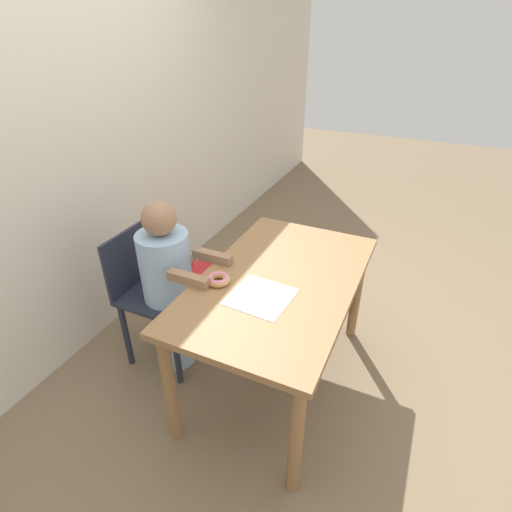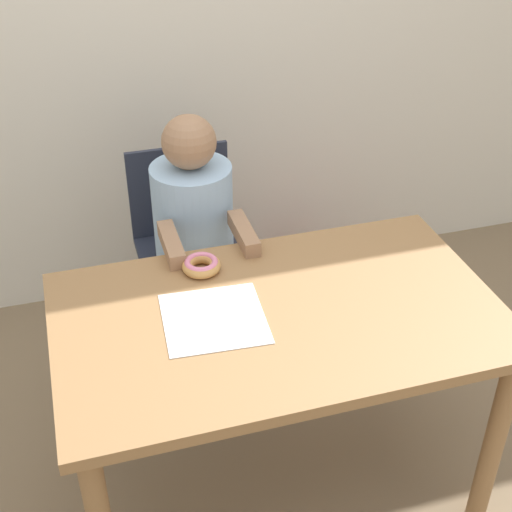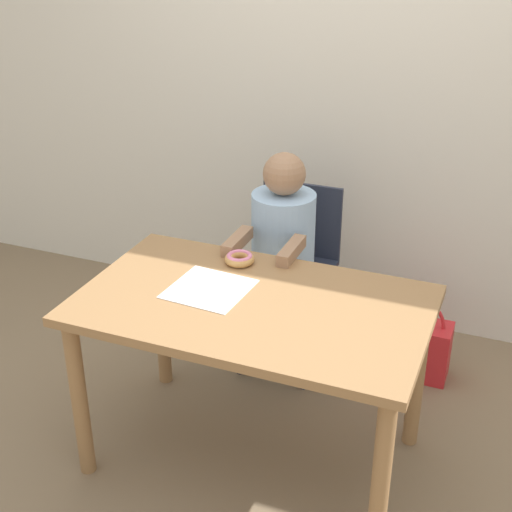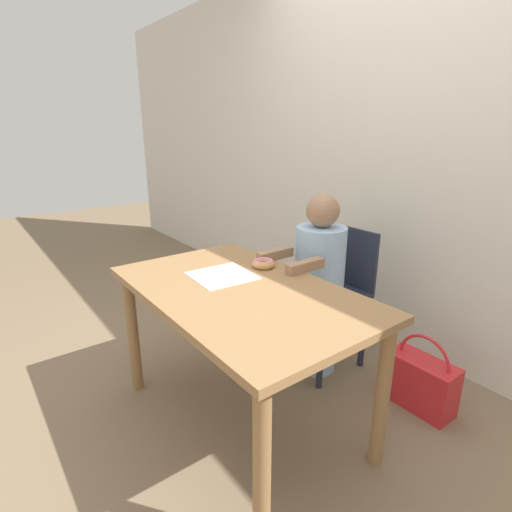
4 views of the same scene
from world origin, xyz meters
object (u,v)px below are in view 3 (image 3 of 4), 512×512
Objects in this scene: child_figure at (282,268)px; donut at (239,258)px; handbag at (412,346)px; chair at (290,271)px.

donut is (-0.05, -0.35, 0.20)m from child_figure.
child_figure is 0.41m from donut.
child_figure is at bearing -162.74° from handbag.
chair is at bearing 90.00° from child_figure.
donut is at bearing -139.52° from handbag.
child_figure is at bearing -90.00° from chair.
chair is at bearing -173.45° from handbag.
handbag is at bearing 17.26° from child_figure.
child_figure is 2.59× the size of handbag.
handbag is at bearing 40.48° from donut.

